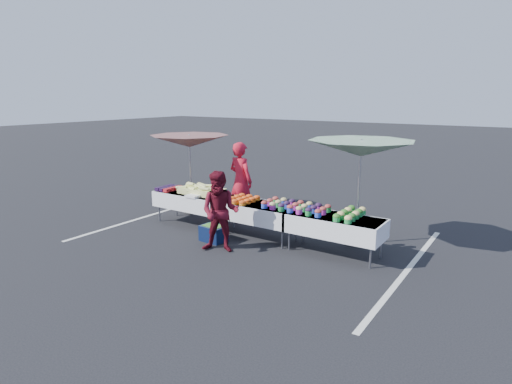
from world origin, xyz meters
The scene contains 17 objects.
ground centered at (0.00, 0.00, 0.00)m, with size 80.00×80.00×0.00m, color black.
stripe_left centered at (-3.20, 0.00, 0.00)m, with size 0.10×5.00×0.00m, color silver.
stripe_right centered at (3.20, 0.00, 0.00)m, with size 0.10×5.00×0.00m, color silver.
table_left centered at (-1.80, 0.00, 0.58)m, with size 1.86×0.81×0.75m.
table_center centered at (0.00, 0.00, 0.58)m, with size 1.86×0.81×0.75m.
table_right centered at (1.80, 0.00, 0.58)m, with size 1.86×0.81×0.75m.
berry_punnets centered at (-2.51, -0.06, 0.79)m, with size 0.40×0.54×0.08m.
corn_pile centered at (-1.55, 0.05, 0.84)m, with size 1.16×0.57×0.26m.
plastic_bags centered at (-1.50, -0.30, 0.78)m, with size 0.30×0.25×0.05m, color white.
carrot_bowls centered at (-0.35, -0.01, 0.80)m, with size 0.55×0.69×0.11m.
potato_cups centered at (0.95, 0.00, 0.83)m, with size 1.34×0.58×0.16m.
bean_baskets centered at (2.06, 0.08, 0.82)m, with size 0.36×0.86×0.15m.
vendor centered at (-1.14, 1.04, 0.95)m, with size 0.69×0.45×1.89m, color red.
customer centered at (-0.11, -1.07, 0.79)m, with size 0.77×0.60×1.59m, color #5C0D1B.
umbrella_left centered at (-2.50, 0.72, 1.85)m, with size 2.33×2.33×2.04m.
umbrella_right centered at (1.95, 0.80, 1.96)m, with size 2.48×2.48×2.16m.
storage_bin centered at (-0.60, -0.70, 0.18)m, with size 0.55×0.42×0.34m.
Camera 1 is at (4.87, -7.30, 2.99)m, focal length 30.00 mm.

